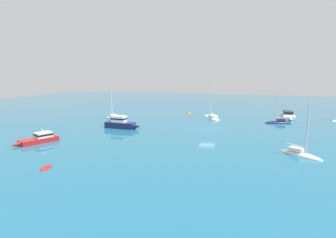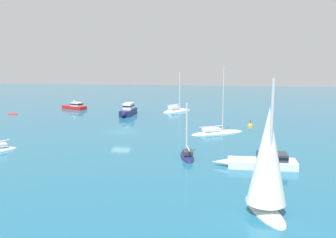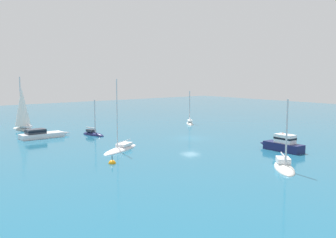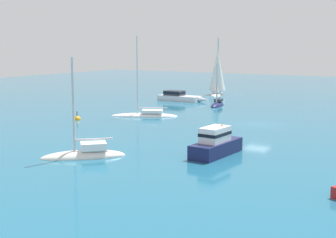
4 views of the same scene
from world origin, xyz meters
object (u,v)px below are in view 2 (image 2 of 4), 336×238
(sloop_1, at_px, (217,132))
(yacht, at_px, (187,156))
(channel_buoy, at_px, (250,126))
(sloop, at_px, (267,164))
(rib, at_px, (13,115))
(cabin_cruiser, at_px, (74,106))
(motor_cruiser, at_px, (263,161))
(powerboat, at_px, (128,111))
(ketch, at_px, (177,111))

(sloop_1, bearing_deg, yacht, -131.55)
(sloop_1, bearing_deg, channel_buoy, 22.21)
(yacht, height_order, channel_buoy, yacht)
(sloop, xyz_separation_m, rib, (-37.53, -39.64, -3.35))
(yacht, distance_m, cabin_cruiser, 40.87)
(sloop_1, distance_m, motor_cruiser, 16.10)
(sloop_1, bearing_deg, rib, 133.55)
(rib, relative_size, channel_buoy, 1.52)
(motor_cruiser, bearing_deg, sloop, 84.97)
(yacht, distance_m, motor_cruiser, 7.82)
(sloop, height_order, channel_buoy, sloop)
(cabin_cruiser, bearing_deg, motor_cruiser, 156.49)
(cabin_cruiser, bearing_deg, powerboat, 176.59)
(rib, distance_m, motor_cruiser, 48.59)
(yacht, bearing_deg, cabin_cruiser, 25.59)
(ketch, height_order, cabin_cruiser, ketch)
(cabin_cruiser, relative_size, motor_cruiser, 0.77)
(rib, height_order, channel_buoy, channel_buoy)
(yacht, height_order, rib, yacht)
(yacht, distance_m, ketch, 32.32)
(ketch, relative_size, rib, 3.91)
(sloop_1, xyz_separation_m, yacht, (12.90, -2.88, 0.03))
(sloop, relative_size, ketch, 1.23)
(channel_buoy, bearing_deg, yacht, -22.20)
(cabin_cruiser, distance_m, rib, 11.61)
(rib, distance_m, channel_buoy, 41.20)
(ketch, relative_size, channel_buoy, 5.94)
(ketch, bearing_deg, motor_cruiser, -115.21)
(sloop_1, relative_size, yacht, 1.53)
(channel_buoy, bearing_deg, sloop_1, -38.84)
(sloop, xyz_separation_m, channel_buoy, (-32.16, 1.20, -3.35))
(rib, bearing_deg, powerboat, -7.44)
(motor_cruiser, xyz_separation_m, channel_buoy, (-21.45, 0.33, -0.57))
(rib, bearing_deg, motor_cruiser, -46.21)
(yacht, bearing_deg, rib, 41.86)
(sloop, bearing_deg, yacht, -169.93)
(rib, xyz_separation_m, channel_buoy, (5.37, 40.85, 0.00))
(ketch, height_order, rib, ketch)
(yacht, bearing_deg, sloop, -165.80)
(powerboat, relative_size, cabin_cruiser, 1.06)
(cabin_cruiser, height_order, rib, cabin_cruiser)
(ketch, xyz_separation_m, motor_cruiser, (34.51, 12.20, 0.43))
(ketch, height_order, channel_buoy, ketch)
(cabin_cruiser, height_order, motor_cruiser, cabin_cruiser)
(yacht, bearing_deg, channel_buoy, -34.13)
(sloop, distance_m, motor_cruiser, 11.10)
(sloop, xyz_separation_m, ketch, (-45.22, -11.32, -3.21))
(cabin_cruiser, bearing_deg, rib, 68.44)
(sloop_1, xyz_separation_m, motor_cruiser, (15.45, 4.50, 0.47))
(sloop, bearing_deg, powerboat, -170.09)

